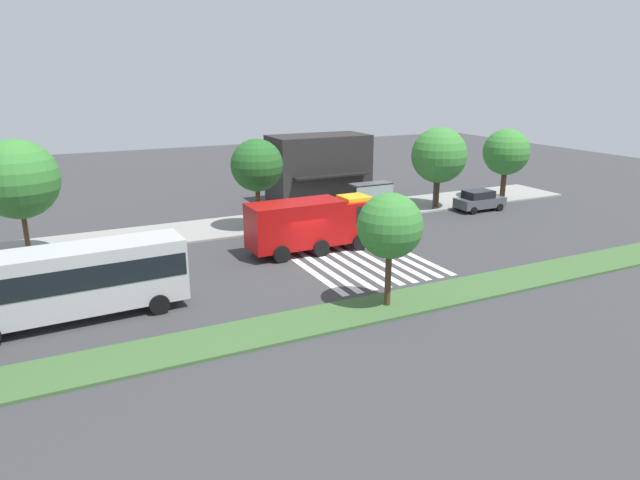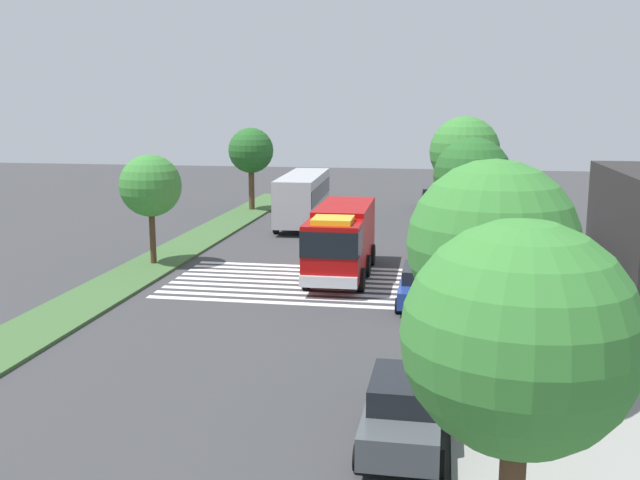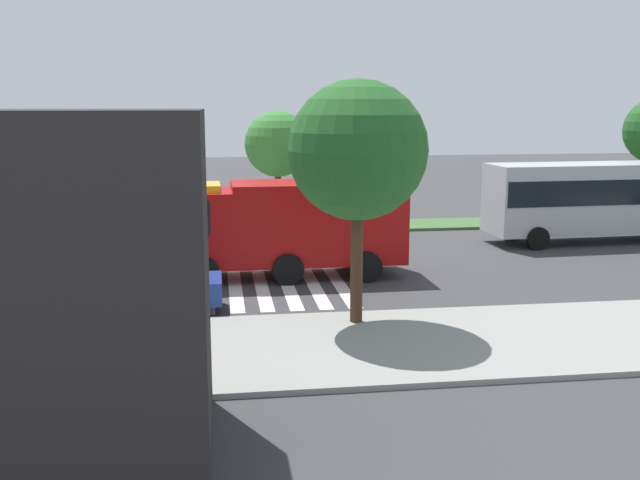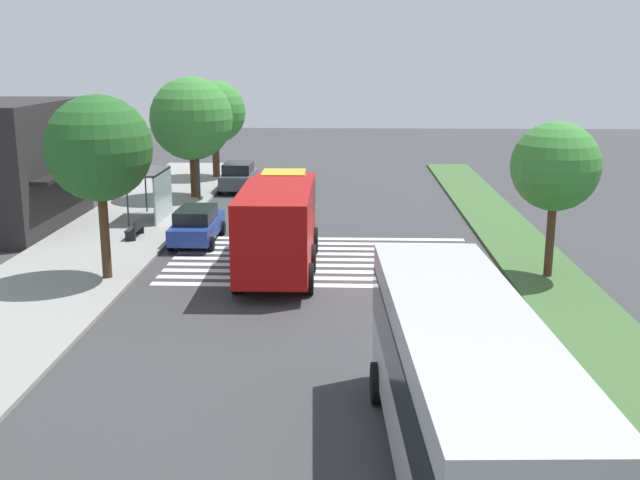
{
  "view_description": "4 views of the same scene",
  "coord_description": "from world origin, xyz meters",
  "px_view_note": "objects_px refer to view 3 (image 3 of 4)",
  "views": [
    {
      "loc": [
        -14.5,
        -30.64,
        11.36
      ],
      "look_at": [
        0.69,
        0.2,
        1.18
      ],
      "focal_mm": 31.7,
      "sensor_mm": 36.0,
      "label": 1
    },
    {
      "loc": [
        35.84,
        6.57,
        8.49
      ],
      "look_at": [
        -0.44,
        0.38,
        1.54
      ],
      "focal_mm": 40.82,
      "sensor_mm": 36.0,
      "label": 2
    },
    {
      "loc": [
        3.19,
        27.36,
        6.16
      ],
      "look_at": [
        -0.42,
        1.92,
        1.36
      ],
      "focal_mm": 40.82,
      "sensor_mm": 36.0,
      "label": 3
    },
    {
      "loc": [
        -27.25,
        -0.92,
        8.18
      ],
      "look_at": [
        0.67,
        0.09,
        1.32
      ],
      "focal_mm": 42.41,
      "sensor_mm": 36.0,
      "label": 4
    }
  ],
  "objects_px": {
    "parked_car_mid": "(146,286)",
    "sidewalk_tree_west": "(358,151)",
    "transit_bus": "(601,196)",
    "median_tree_west": "(278,144)",
    "bench_near_shelter": "(122,322)",
    "fire_truck": "(274,224)"
  },
  "relations": [
    {
      "from": "fire_truck",
      "to": "sidewalk_tree_west",
      "type": "relative_size",
      "value": 1.35
    },
    {
      "from": "bench_near_shelter",
      "to": "median_tree_west",
      "type": "bearing_deg",
      "value": -107.95
    },
    {
      "from": "sidewalk_tree_west",
      "to": "parked_car_mid",
      "type": "bearing_deg",
      "value": -20.23
    },
    {
      "from": "bench_near_shelter",
      "to": "sidewalk_tree_west",
      "type": "bearing_deg",
      "value": -174.09
    },
    {
      "from": "fire_truck",
      "to": "parked_car_mid",
      "type": "height_order",
      "value": "fire_truck"
    },
    {
      "from": "fire_truck",
      "to": "transit_bus",
      "type": "distance_m",
      "value": 15.92
    },
    {
      "from": "fire_truck",
      "to": "median_tree_west",
      "type": "distance_m",
      "value": 10.46
    },
    {
      "from": "bench_near_shelter",
      "to": "sidewalk_tree_west",
      "type": "relative_size",
      "value": 0.24
    },
    {
      "from": "fire_truck",
      "to": "transit_bus",
      "type": "bearing_deg",
      "value": -163.07
    },
    {
      "from": "fire_truck",
      "to": "median_tree_west",
      "type": "xyz_separation_m",
      "value": [
        -1.0,
        -10.16,
        2.27
      ]
    },
    {
      "from": "parked_car_mid",
      "to": "median_tree_west",
      "type": "relative_size",
      "value": 0.81
    },
    {
      "from": "transit_bus",
      "to": "median_tree_west",
      "type": "bearing_deg",
      "value": 156.77
    },
    {
      "from": "transit_bus",
      "to": "parked_car_mid",
      "type": "bearing_deg",
      "value": -157.94
    },
    {
      "from": "bench_near_shelter",
      "to": "sidewalk_tree_west",
      "type": "distance_m",
      "value": 7.7
    },
    {
      "from": "transit_bus",
      "to": "fire_truck",
      "type": "bearing_deg",
      "value": -164.97
    },
    {
      "from": "parked_car_mid",
      "to": "transit_bus",
      "type": "height_order",
      "value": "transit_bus"
    },
    {
      "from": "transit_bus",
      "to": "bench_near_shelter",
      "type": "relative_size",
      "value": 6.58
    },
    {
      "from": "parked_car_mid",
      "to": "sidewalk_tree_west",
      "type": "bearing_deg",
      "value": 159.6
    },
    {
      "from": "parked_car_mid",
      "to": "median_tree_west",
      "type": "height_order",
      "value": "median_tree_west"
    },
    {
      "from": "sidewalk_tree_west",
      "to": "median_tree_west",
      "type": "xyz_separation_m",
      "value": [
        0.8,
        -16.42,
        -0.69
      ]
    },
    {
      "from": "parked_car_mid",
      "to": "median_tree_west",
      "type": "distance_m",
      "value": 15.51
    },
    {
      "from": "parked_car_mid",
      "to": "median_tree_west",
      "type": "xyz_separation_m",
      "value": [
        -5.17,
        -14.22,
        3.4
      ]
    }
  ]
}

